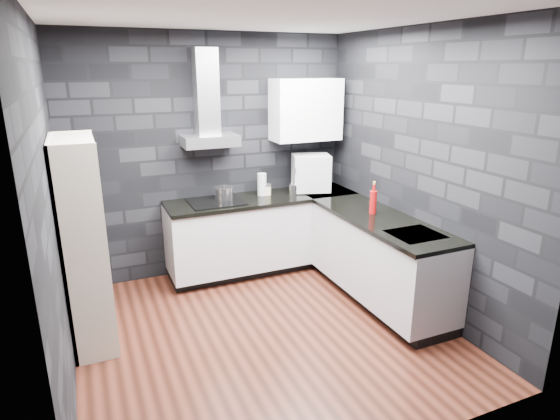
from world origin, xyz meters
TOP-DOWN VIEW (x-y plane):
  - ground at (0.00, 0.00)m, footprint 3.20×3.20m
  - ceiling at (0.00, 0.00)m, footprint 3.20×3.20m
  - wall_back at (0.00, 1.62)m, footprint 3.20×0.05m
  - wall_front at (0.00, -1.62)m, footprint 3.20×0.05m
  - wall_left at (-1.62, 0.00)m, footprint 0.05×3.20m
  - wall_right at (1.62, 0.00)m, footprint 0.05×3.20m
  - toekick_back at (0.50, 1.34)m, footprint 2.18×0.50m
  - toekick_right at (1.34, 0.10)m, footprint 0.50×1.78m
  - counter_back_cab at (0.50, 1.30)m, footprint 2.20×0.60m
  - counter_right_cab at (1.30, 0.10)m, footprint 0.60×1.80m
  - counter_back_top at (0.50, 1.29)m, footprint 2.20×0.62m
  - counter_right_top at (1.29, 0.10)m, footprint 0.62×1.80m
  - counter_corner_top at (1.30, 1.30)m, footprint 0.62×0.62m
  - hood_body at (-0.05, 1.43)m, footprint 0.60×0.34m
  - hood_chimney at (-0.05, 1.50)m, footprint 0.24×0.20m
  - upper_cabinet at (1.10, 1.43)m, footprint 0.80×0.35m
  - cooktop at (-0.05, 1.30)m, footprint 0.58×0.50m
  - sink_rim at (1.30, -0.40)m, footprint 0.44×0.40m
  - pot at (0.06, 1.36)m, footprint 0.26×0.26m
  - glass_vase at (0.53, 1.38)m, footprint 0.14×0.14m
  - storage_jar at (0.58, 1.36)m, footprint 0.12×0.12m
  - utensil_crock at (0.86, 1.24)m, footprint 0.11×0.11m
  - appliance_garage at (1.13, 1.31)m, footprint 0.51×0.44m
  - red_bottle at (1.30, 0.27)m, footprint 0.08×0.08m
  - bookshelf at (-1.42, 0.51)m, footprint 0.51×0.86m
  - fruit_bowl at (-1.42, 0.43)m, footprint 0.23×0.23m
  - book_red at (-1.41, 0.65)m, footprint 0.14×0.08m
  - book_second at (-1.43, 0.69)m, footprint 0.15×0.08m

SIDE VIEW (x-z plane):
  - ground at x=0.00m, z-range 0.00..0.00m
  - toekick_back at x=0.50m, z-range 0.00..0.10m
  - toekick_right at x=1.34m, z-range 0.00..0.10m
  - counter_back_cab at x=0.50m, z-range 0.10..0.86m
  - counter_right_cab at x=1.30m, z-range 0.10..0.86m
  - book_red at x=-1.41m, z-range 0.47..0.67m
  - book_second at x=-1.43m, z-range 0.49..0.70m
  - counter_back_top at x=0.50m, z-range 0.86..0.90m
  - counter_right_top at x=1.29m, z-range 0.86..0.90m
  - counter_corner_top at x=1.30m, z-range 0.86..0.90m
  - sink_rim at x=1.30m, z-range 0.89..0.90m
  - bookshelf at x=-1.42m, z-range 0.00..1.80m
  - cooktop at x=-0.05m, z-range 0.90..0.91m
  - fruit_bowl at x=-1.42m, z-range 0.91..0.96m
  - storage_jar at x=0.58m, z-range 0.90..1.01m
  - utensil_crock at x=0.86m, z-range 0.90..1.02m
  - pot at x=0.06m, z-range 0.91..1.03m
  - red_bottle at x=1.30m, z-range 0.90..1.14m
  - glass_vase at x=0.53m, z-range 0.90..1.16m
  - appliance_garage at x=1.13m, z-range 0.91..1.34m
  - wall_back at x=0.00m, z-range 0.00..2.70m
  - wall_front at x=0.00m, z-range 0.00..2.70m
  - wall_left at x=-1.62m, z-range 0.00..2.70m
  - wall_right at x=1.62m, z-range 0.00..2.70m
  - hood_body at x=-0.05m, z-range 1.50..1.62m
  - upper_cabinet at x=1.10m, z-range 1.50..2.20m
  - hood_chimney at x=-0.05m, z-range 1.62..2.52m
  - ceiling at x=0.00m, z-range 2.70..2.70m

